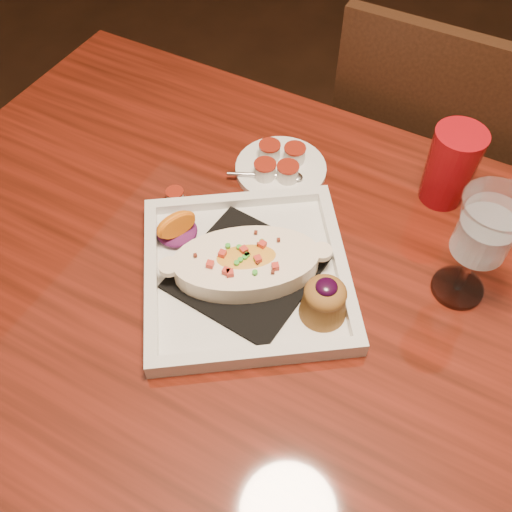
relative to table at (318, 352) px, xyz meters
The scene contains 8 objects.
floor 0.65m from the table, ahead, with size 7.00×7.00×0.00m, color black.
table is the anchor object (origin of this frame).
chair_far 0.65m from the table, 90.00° to the left, with size 0.42×0.42×0.93m.
plate 0.17m from the table, behind, with size 0.42×0.42×0.08m.
goblet 0.31m from the table, 43.12° to the left, with size 0.09×0.09×0.19m.
saucer 0.33m from the table, 128.98° to the left, with size 0.16×0.16×0.11m.
creamer_loose 0.35m from the table, 163.22° to the left, with size 0.03×0.03×0.02m.
red_tumbler 0.37m from the table, 76.90° to the left, with size 0.08×0.08×0.14m, color #9F0B13.
Camera 1 is at (0.11, -0.42, 1.46)m, focal length 40.00 mm.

